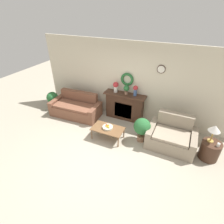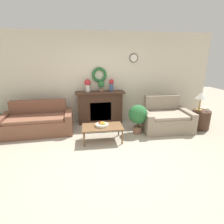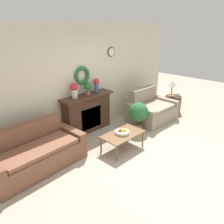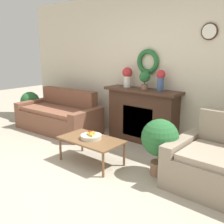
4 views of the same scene
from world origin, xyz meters
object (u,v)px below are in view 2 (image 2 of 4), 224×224
(potted_plant_on_mantel, at_px, (101,85))
(potted_plant_floor_by_loveseat, at_px, (138,115))
(mug, at_px, (208,110))
(vase_on_mantel_right, at_px, (111,84))
(loveseat_right, at_px, (165,118))
(side_table_by_loveseat, at_px, (200,120))
(couch_left, at_px, (38,122))
(vase_on_mantel_left, at_px, (88,85))
(table_lamp, at_px, (201,97))
(fruit_bowl, at_px, (102,125))
(coffee_table, at_px, (102,128))
(fireplace, at_px, (100,107))

(potted_plant_on_mantel, height_order, potted_plant_floor_by_loveseat, potted_plant_on_mantel)
(mug, xyz_separation_m, vase_on_mantel_right, (-2.57, 0.99, 0.62))
(loveseat_right, relative_size, vase_on_mantel_right, 3.78)
(loveseat_right, distance_m, side_table_by_loveseat, 1.04)
(vase_on_mantel_right, relative_size, potted_plant_on_mantel, 1.12)
(couch_left, bearing_deg, vase_on_mantel_left, 18.42)
(loveseat_right, relative_size, vase_on_mantel_left, 3.68)
(table_lamp, xyz_separation_m, vase_on_mantel_right, (-2.39, 0.86, 0.27))
(fruit_bowl, bearing_deg, table_lamp, 8.73)
(couch_left, height_order, potted_plant_floor_by_loveseat, couch_left)
(loveseat_right, xyz_separation_m, vase_on_mantel_right, (-1.43, 0.78, 0.89))
(vase_on_mantel_left, distance_m, potted_plant_floor_by_loveseat, 1.75)
(couch_left, xyz_separation_m, mug, (4.66, -0.46, 0.28))
(loveseat_right, relative_size, coffee_table, 1.40)
(fireplace, relative_size, vase_on_mantel_right, 4.06)
(vase_on_mantel_left, bearing_deg, mug, -16.89)
(side_table_by_loveseat, distance_m, table_lamp, 0.67)
(couch_left, bearing_deg, loveseat_right, -6.77)
(mug, height_order, potted_plant_floor_by_loveseat, potted_plant_floor_by_loveseat)
(coffee_table, relative_size, potted_plant_on_mantel, 3.01)
(fireplace, height_order, mug, fireplace)
(coffee_table, bearing_deg, fireplace, 87.50)
(vase_on_mantel_left, xyz_separation_m, potted_plant_floor_by_loveseat, (1.28, -0.97, -0.70))
(potted_plant_on_mantel, bearing_deg, side_table_by_loveseat, -17.78)
(vase_on_mantel_left, height_order, vase_on_mantel_right, vase_on_mantel_left)
(mug, bearing_deg, side_table_by_loveseat, 142.13)
(couch_left, bearing_deg, side_table_by_loveseat, -7.48)
(mug, bearing_deg, vase_on_mantel_left, 163.11)
(vase_on_mantel_left, bearing_deg, potted_plant_floor_by_loveseat, -37.26)
(loveseat_right, height_order, table_lamp, table_lamp)
(loveseat_right, relative_size, potted_plant_floor_by_loveseat, 1.73)
(fireplace, relative_size, potted_plant_on_mantel, 4.54)
(potted_plant_floor_by_loveseat, bearing_deg, side_table_by_loveseat, 1.98)
(loveseat_right, xyz_separation_m, potted_plant_on_mantel, (-1.73, 0.76, 0.89))
(table_lamp, relative_size, potted_plant_floor_by_loveseat, 0.64)
(potted_plant_on_mantel, distance_m, potted_plant_floor_by_loveseat, 1.47)
(fireplace, relative_size, side_table_by_loveseat, 2.75)
(fruit_bowl, relative_size, table_lamp, 0.63)
(side_table_by_loveseat, relative_size, potted_plant_on_mantel, 1.65)
(fireplace, bearing_deg, fruit_bowl, -92.89)
(fruit_bowl, relative_size, potted_plant_floor_by_loveseat, 0.40)
(coffee_table, xyz_separation_m, table_lamp, (2.80, 0.44, 0.58))
(coffee_table, relative_size, vase_on_mantel_left, 2.63)
(couch_left, distance_m, coffee_table, 1.85)
(fruit_bowl, xyz_separation_m, potted_plant_on_mantel, (0.11, 1.27, 0.77))
(couch_left, distance_m, vase_on_mantel_left, 1.74)
(side_table_by_loveseat, bearing_deg, table_lamp, 141.34)
(coffee_table, relative_size, side_table_by_loveseat, 1.82)
(potted_plant_floor_by_loveseat, bearing_deg, fireplace, 133.64)
(coffee_table, height_order, side_table_by_loveseat, side_table_by_loveseat)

